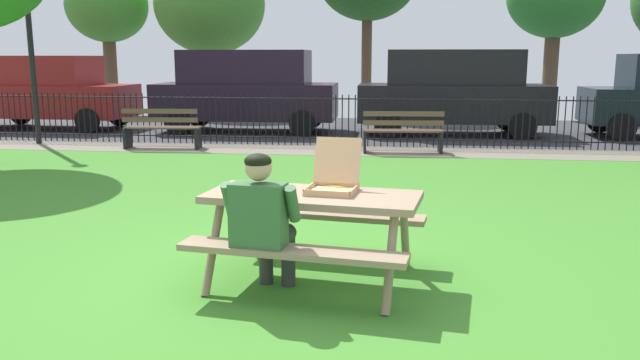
{
  "coord_description": "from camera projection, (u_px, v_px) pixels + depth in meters",
  "views": [
    {
      "loc": [
        1.14,
        -5.32,
        1.91
      ],
      "look_at": [
        0.41,
        0.57,
        0.75
      ],
      "focal_mm": 35.48,
      "sensor_mm": 36.0,
      "label": 1
    }
  ],
  "objects": [
    {
      "name": "far_tree_left",
      "position": [
        107.0,
        7.0,
        21.92
      ],
      "size": [
        2.81,
        2.81,
        4.94
      ],
      "color": "brown",
      "rests_on": "ground"
    },
    {
      "name": "parked_car_left",
      "position": [
        49.0,
        91.0,
        16.9
      ],
      "size": [
        4.43,
        1.97,
        1.94
      ],
      "color": "maroon",
      "rests_on": "ground"
    },
    {
      "name": "picnic_table_foreground",
      "position": [
        312.0,
        213.0,
        5.38
      ],
      "size": [
        1.99,
        1.72,
        0.79
      ],
      "color": "#997F64",
      "rests_on": "ground"
    },
    {
      "name": "pizza_box_open",
      "position": [
        334.0,
        181.0,
        5.43
      ],
      "size": [
        0.46,
        0.54,
        0.44
      ],
      "color": "tan",
      "rests_on": "picnic_table_foreground"
    },
    {
      "name": "adult_at_table",
      "position": [
        263.0,
        219.0,
        4.96
      ],
      "size": [
        0.63,
        0.63,
        1.19
      ],
      "color": "#323232",
      "rests_on": "ground"
    },
    {
      "name": "far_tree_midleft",
      "position": [
        210.0,
        4.0,
        21.47
      ],
      "size": [
        3.75,
        3.75,
        5.37
      ],
      "color": "brown",
      "rests_on": "ground"
    },
    {
      "name": "park_bench_center",
      "position": [
        403.0,
        132.0,
        12.71
      ],
      "size": [
        1.63,
        0.57,
        0.85
      ],
      "color": "brown",
      "rests_on": "ground"
    },
    {
      "name": "lamp_post_walkway",
      "position": [
        28.0,
        13.0,
        13.61
      ],
      "size": [
        0.28,
        0.28,
        4.75
      ],
      "color": "black",
      "rests_on": "ground"
    },
    {
      "name": "parked_car_right",
      "position": [
        452.0,
        90.0,
        15.6
      ],
      "size": [
        4.63,
        2.01,
        2.08
      ],
      "color": "black",
      "rests_on": "ground"
    },
    {
      "name": "parked_car_center",
      "position": [
        247.0,
        89.0,
        16.23
      ],
      "size": [
        4.63,
        2.02,
        2.08
      ],
      "color": "black",
      "rests_on": "ground"
    },
    {
      "name": "street_asphalt",
      "position": [
        355.0,
        130.0,
        16.89
      ],
      "size": [
        28.0,
        6.44,
        0.01
      ],
      "primitive_type": "cube",
      "color": "#38383D"
    },
    {
      "name": "cobblestone_walkway",
      "position": [
        342.0,
        151.0,
        13.07
      ],
      "size": [
        28.0,
        1.4,
        0.01
      ],
      "primitive_type": "cube",
      "color": "gray"
    },
    {
      "name": "ground",
      "position": [
        303.0,
        215.0,
        7.77
      ],
      "size": [
        28.0,
        12.29,
        0.02
      ],
      "primitive_type": "cube",
      "color": "#438A2C"
    },
    {
      "name": "park_bench_left",
      "position": [
        162.0,
        129.0,
        13.32
      ],
      "size": [
        1.62,
        0.56,
        0.85
      ],
      "color": "brown",
      "rests_on": "ground"
    },
    {
      "name": "iron_fence_streetside",
      "position": [
        345.0,
        120.0,
        13.64
      ],
      "size": [
        20.5,
        0.03,
        1.11
      ],
      "color": "black",
      "rests_on": "ground"
    }
  ]
}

